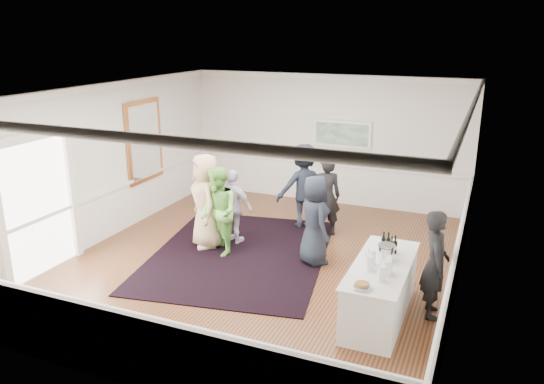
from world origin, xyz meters
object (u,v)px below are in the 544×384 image
at_px(guest_green, 218,212).
at_px(guest_dark_b, 326,196).
at_px(ice_bucket, 386,253).
at_px(nut_bowl, 362,286).
at_px(bartender, 435,264).
at_px(guest_tan, 206,201).
at_px(serving_table, 380,290).
at_px(guest_lilac, 234,207).
at_px(guest_navy, 314,220).
at_px(guest_dark_a, 304,186).

distance_m(guest_green, guest_dark_b, 2.40).
height_order(ice_bucket, nut_bowl, ice_bucket).
relative_size(bartender, guest_green, 0.98).
height_order(guest_tan, ice_bucket, guest_tan).
relative_size(guest_tan, guest_green, 1.11).
height_order(guest_green, ice_bucket, guest_green).
distance_m(serving_table, bartender, 0.91).
relative_size(guest_lilac, guest_navy, 0.91).
xyz_separation_m(bartender, guest_tan, (-4.52, 1.04, 0.11)).
bearing_deg(nut_bowl, ice_bucket, 83.91).
relative_size(guest_navy, ice_bucket, 6.51).
distance_m(guest_navy, nut_bowl, 2.77).
bearing_deg(guest_tan, ice_bucket, 30.33).
bearing_deg(nut_bowl, guest_tan, 148.34).
bearing_deg(bartender, guest_navy, 51.69).
relative_size(guest_tan, guest_dark_b, 1.12).
height_order(bartender, ice_bucket, bartender).
bearing_deg(guest_navy, guest_dark_b, -33.12).
height_order(guest_green, guest_dark_b, guest_green).
height_order(bartender, guest_dark_b, guest_dark_b).
bearing_deg(guest_tan, guest_navy, 50.19).
xyz_separation_m(guest_lilac, nut_bowl, (3.28, -2.65, 0.14)).
relative_size(guest_dark_a, guest_dark_b, 1.09).
xyz_separation_m(serving_table, guest_tan, (-3.79, 1.40, 0.52)).
height_order(bartender, nut_bowl, bartender).
height_order(serving_table, guest_lilac, guest_lilac).
xyz_separation_m(bartender, nut_bowl, (-0.82, -1.24, 0.06)).
distance_m(guest_lilac, ice_bucket, 3.75).
relative_size(guest_green, guest_dark_a, 0.93).
xyz_separation_m(bartender, guest_green, (-4.11, 0.79, 0.02)).
bearing_deg(serving_table, nut_bowl, -95.92).
xyz_separation_m(serving_table, nut_bowl, (-0.09, -0.88, 0.47)).
distance_m(serving_table, guest_dark_b, 3.45).
xyz_separation_m(serving_table, guest_dark_b, (-1.78, 2.93, 0.41)).
distance_m(guest_tan, guest_dark_b, 2.53).
distance_m(guest_dark_a, guest_dark_b, 0.67).
distance_m(guest_tan, ice_bucket, 4.00).
relative_size(guest_tan, guest_navy, 1.13).
relative_size(serving_table, guest_lilac, 1.39).
bearing_deg(nut_bowl, guest_dark_a, 119.20).
relative_size(guest_lilac, guest_dark_b, 0.90).
bearing_deg(guest_tan, guest_dark_b, 85.51).
relative_size(guest_tan, ice_bucket, 7.36).
height_order(serving_table, bartender, bartender).
height_order(serving_table, nut_bowl, nut_bowl).
distance_m(guest_green, guest_lilac, 0.63).
bearing_deg(guest_navy, bartender, -158.21).
xyz_separation_m(guest_dark_a, ice_bucket, (2.40, -3.04, 0.05)).
xyz_separation_m(bartender, guest_dark_b, (-2.51, 2.57, 0.01)).
bearing_deg(guest_lilac, guest_navy, 179.68).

